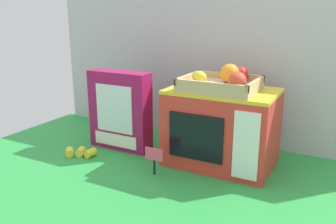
# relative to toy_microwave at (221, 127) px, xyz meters

# --- Properties ---
(ground_plane) EXTENTS (1.70, 1.70, 0.00)m
(ground_plane) POSITION_rel_toy_microwave_xyz_m (-0.14, -0.01, -0.14)
(ground_plane) COLOR green
(ground_plane) RESTS_ON ground
(display_back_panel) EXTENTS (1.61, 0.03, 0.63)m
(display_back_panel) POSITION_rel_toy_microwave_xyz_m (-0.14, 0.25, 0.17)
(display_back_panel) COLOR #B7BABF
(display_back_panel) RESTS_ON ground
(toy_microwave) EXTENTS (0.39, 0.27, 0.29)m
(toy_microwave) POSITION_rel_toy_microwave_xyz_m (0.00, 0.00, 0.00)
(toy_microwave) COLOR red
(toy_microwave) RESTS_ON ground
(food_groups_crate) EXTENTS (0.26, 0.21, 0.09)m
(food_groups_crate) POSITION_rel_toy_microwave_xyz_m (0.01, -0.01, 0.17)
(food_groups_crate) COLOR tan
(food_groups_crate) RESTS_ON toy_microwave
(cookie_set_box) EXTENTS (0.27, 0.08, 0.33)m
(cookie_set_box) POSITION_rel_toy_microwave_xyz_m (-0.43, -0.04, 0.02)
(cookie_set_box) COLOR #99144C
(cookie_set_box) RESTS_ON ground
(price_sign) EXTENTS (0.07, 0.01, 0.10)m
(price_sign) POSITION_rel_toy_microwave_xyz_m (-0.17, -0.21, -0.08)
(price_sign) COLOR black
(price_sign) RESTS_ON ground
(loose_toy_banana) EXTENTS (0.12, 0.08, 0.03)m
(loose_toy_banana) POSITION_rel_toy_microwave_xyz_m (-0.52, -0.20, -0.13)
(loose_toy_banana) COLOR yellow
(loose_toy_banana) RESTS_ON ground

